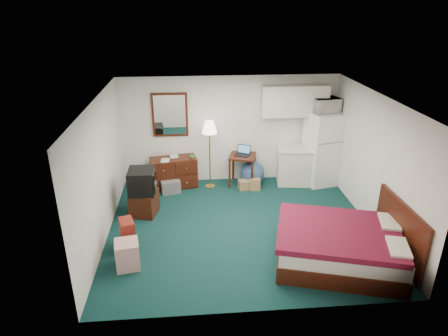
{
  "coord_description": "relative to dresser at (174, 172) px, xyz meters",
  "views": [
    {
      "loc": [
        -0.89,
        -6.57,
        4.06
      ],
      "look_at": [
        -0.28,
        0.5,
        1.04
      ],
      "focal_mm": 32.0,
      "sensor_mm": 36.0,
      "label": 1
    }
  ],
  "objects": [
    {
      "name": "upper_cabinets",
      "position": [
        2.77,
        0.14,
        1.6
      ],
      "size": [
        1.5,
        0.35,
        0.7
      ],
      "primitive_type": null,
      "color": "silver",
      "rests_on": "walls"
    },
    {
      "name": "floor",
      "position": [
        1.32,
        -1.93,
        -0.35
      ],
      "size": [
        5.0,
        4.5,
        0.01
      ],
      "primitive_type": "cube",
      "color": "#0B2E2F",
      "rests_on": "ground"
    },
    {
      "name": "file_bin",
      "position": [
        -0.08,
        -0.29,
        -0.21
      ],
      "size": [
        0.48,
        0.4,
        0.3
      ],
      "primitive_type": null,
      "rotation": [
        0.0,
        0.0,
        0.23
      ],
      "color": "slate",
      "rests_on": "floor"
    },
    {
      "name": "book_a",
      "position": [
        -0.26,
        -0.14,
        0.48
      ],
      "size": [
        0.18,
        0.03,
        0.25
      ],
      "primitive_type": "imported",
      "rotation": [
        0.0,
        0.0,
        -0.06
      ],
      "color": "#907B56",
      "rests_on": "dresser"
    },
    {
      "name": "ceiling",
      "position": [
        1.32,
        -1.93,
        2.15
      ],
      "size": [
        5.0,
        4.5,
        0.01
      ],
      "primitive_type": "cube",
      "color": "silver",
      "rests_on": "walls"
    },
    {
      "name": "tv_stand",
      "position": [
        -0.57,
        -1.24,
        -0.11
      ],
      "size": [
        0.6,
        0.63,
        0.49
      ],
      "primitive_type": null,
      "rotation": [
        0.0,
        0.0,
        -0.24
      ],
      "color": "black",
      "rests_on": "floor"
    },
    {
      "name": "exercise_ball",
      "position": [
        1.84,
        -0.02,
        -0.07
      ],
      "size": [
        0.63,
        0.63,
        0.56
      ],
      "primitive_type": "sphere",
      "rotation": [
        0.0,
        0.0,
        0.13
      ],
      "color": "navy",
      "rests_on": "floor"
    },
    {
      "name": "mug",
      "position": [
        0.43,
        -0.04,
        0.41
      ],
      "size": [
        0.12,
        0.1,
        0.12
      ],
      "primitive_type": "imported",
      "rotation": [
        0.0,
        0.0,
        0.05
      ],
      "color": "#487F36",
      "rests_on": "dresser"
    },
    {
      "name": "floor_lamp",
      "position": [
        0.84,
        -0.08,
        0.44
      ],
      "size": [
        0.42,
        0.42,
        1.58
      ],
      "primitive_type": null,
      "rotation": [
        0.0,
        0.0,
        -0.24
      ],
      "color": "gold",
      "rests_on": "floor"
    },
    {
      "name": "fridge",
      "position": [
        3.45,
        -0.05,
        0.5
      ],
      "size": [
        0.84,
        0.84,
        1.71
      ],
      "primitive_type": null,
      "rotation": [
        0.0,
        0.0,
        0.22
      ],
      "color": "white",
      "rests_on": "floor"
    },
    {
      "name": "kitchen_counter",
      "position": [
        2.82,
        -0.02,
        0.07
      ],
      "size": [
        0.84,
        0.68,
        0.85
      ],
      "primitive_type": null,
      "rotation": [
        0.0,
        0.0,
        -0.13
      ],
      "color": "silver",
      "rests_on": "floor"
    },
    {
      "name": "laptop",
      "position": [
        1.59,
        -0.01,
        0.48
      ],
      "size": [
        0.39,
        0.37,
        0.21
      ],
      "primitive_type": null,
      "rotation": [
        0.0,
        0.0,
        -0.47
      ],
      "color": "black",
      "rests_on": "desk"
    },
    {
      "name": "cardboard_box_b",
      "position": [
        1.85,
        -0.28,
        -0.22
      ],
      "size": [
        0.25,
        0.29,
        0.28
      ],
      "primitive_type": null,
      "rotation": [
        0.0,
        0.0,
        -0.05
      ],
      "color": "#907B56",
      "rests_on": "floor"
    },
    {
      "name": "suitcase",
      "position": [
        -0.72,
        -2.48,
        -0.07
      ],
      "size": [
        0.32,
        0.4,
        0.57
      ],
      "primitive_type": null,
      "rotation": [
        0.0,
        0.0,
        0.31
      ],
      "color": "maroon",
      "rests_on": "floor"
    },
    {
      "name": "retail_box",
      "position": [
        -0.67,
        -2.99,
        -0.12
      ],
      "size": [
        0.43,
        0.43,
        0.47
      ],
      "primitive_type": null,
      "rotation": [
        0.0,
        0.0,
        0.17
      ],
      "color": "silver",
      "rests_on": "floor"
    },
    {
      "name": "microwave",
      "position": [
        3.44,
        -0.02,
        1.55
      ],
      "size": [
        0.63,
        0.43,
        0.39
      ],
      "primitive_type": "imported",
      "rotation": [
        0.0,
        0.0,
        0.21
      ],
      "color": "white",
      "rests_on": "fridge"
    },
    {
      "name": "dresser",
      "position": [
        0.0,
        0.0,
        0.0
      ],
      "size": [
        1.11,
        0.65,
        0.71
      ],
      "primitive_type": null,
      "rotation": [
        0.0,
        0.0,
        0.18
      ],
      "color": "black",
      "rests_on": "floor"
    },
    {
      "name": "bed",
      "position": [
        2.8,
        -3.18,
        -0.04
      ],
      "size": [
        2.3,
        2.01,
        0.63
      ],
      "primitive_type": null,
      "rotation": [
        0.0,
        0.0,
        -0.28
      ],
      "color": "#4A0617",
      "rests_on": "floor"
    },
    {
      "name": "mirror",
      "position": [
        -0.03,
        0.29,
        1.3
      ],
      "size": [
        0.8,
        0.06,
        1.0
      ],
      "primitive_type": null,
      "color": "white",
      "rests_on": "walls"
    },
    {
      "name": "desk",
      "position": [
        1.59,
        -0.0,
        0.01
      ],
      "size": [
        0.71,
        0.71,
        0.73
      ],
      "primitive_type": null,
      "rotation": [
        0.0,
        0.0,
        -0.26
      ],
      "color": "black",
      "rests_on": "floor"
    },
    {
      "name": "walls",
      "position": [
        1.32,
        -1.93,
        0.9
      ],
      "size": [
        5.01,
        4.51,
        2.5
      ],
      "color": "silver",
      "rests_on": "floor"
    },
    {
      "name": "headboard",
      "position": [
        3.78,
        -3.18,
        0.2
      ],
      "size": [
        0.06,
        1.56,
        1.0
      ],
      "primitive_type": null,
      "color": "black",
      "rests_on": "walls"
    },
    {
      "name": "crt_tv",
      "position": [
        -0.58,
        -1.23,
        0.37
      ],
      "size": [
        0.53,
        0.57,
        0.48
      ],
      "primitive_type": null,
      "rotation": [
        0.0,
        0.0,
        -0.01
      ],
      "color": "black",
      "rests_on": "tv_stand"
    },
    {
      "name": "book_b",
      "position": [
        -0.07,
        0.08,
        0.48
      ],
      "size": [
        0.18,
        0.04,
        0.25
      ],
      "primitive_type": "imported",
      "rotation": [
        0.0,
        0.0,
        0.09
      ],
      "color": "#907B56",
      "rests_on": "dresser"
    },
    {
      "name": "cardboard_box_a",
      "position": [
        1.61,
        -0.27,
        -0.25
      ],
      "size": [
        0.28,
        0.25,
        0.21
      ],
      "primitive_type": null,
      "rotation": [
        0.0,
        0.0,
        0.15
      ],
      "color": "#907B56",
      "rests_on": "floor"
    }
  ]
}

